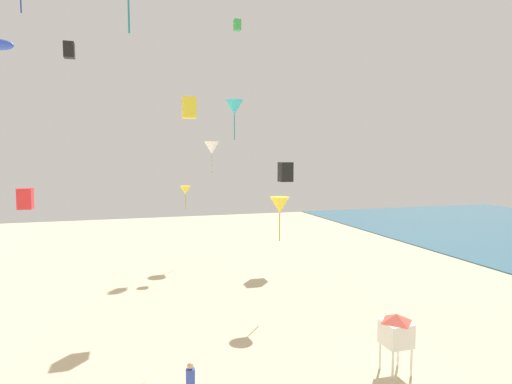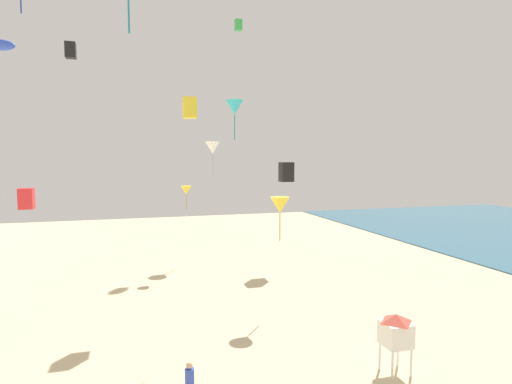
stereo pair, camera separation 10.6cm
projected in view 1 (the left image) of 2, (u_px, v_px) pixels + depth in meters
kite_flyer at (191, 381)px, 15.02m from camera, size 0.34×0.34×1.64m
lifeguard_stand at (396, 330)px, 17.29m from camera, size 1.10×1.10×2.55m
kite_yellow_delta at (185, 190)px, 33.53m from camera, size 0.86×0.86×1.94m
kite_green_box at (237, 25)px, 43.88m from camera, size 0.71×0.71×1.11m
kite_red_box at (25, 199)px, 28.44m from camera, size 0.92×0.92×1.44m
kite_yellow_box at (189, 108)px, 26.60m from camera, size 0.85×0.85×1.34m
kite_black_box at (69, 50)px, 40.77m from camera, size 0.99×0.99×1.56m
kite_white_delta at (212, 148)px, 38.72m from camera, size 1.42×1.42×3.23m
kite_cyan_delta_2 at (234, 107)px, 23.35m from camera, size 0.99×0.99×2.25m
kite_yellow_delta_2 at (280, 205)px, 24.81m from camera, size 1.19×1.19×2.69m
kite_black_box_2 at (285, 172)px, 35.45m from camera, size 1.07×1.07×1.68m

